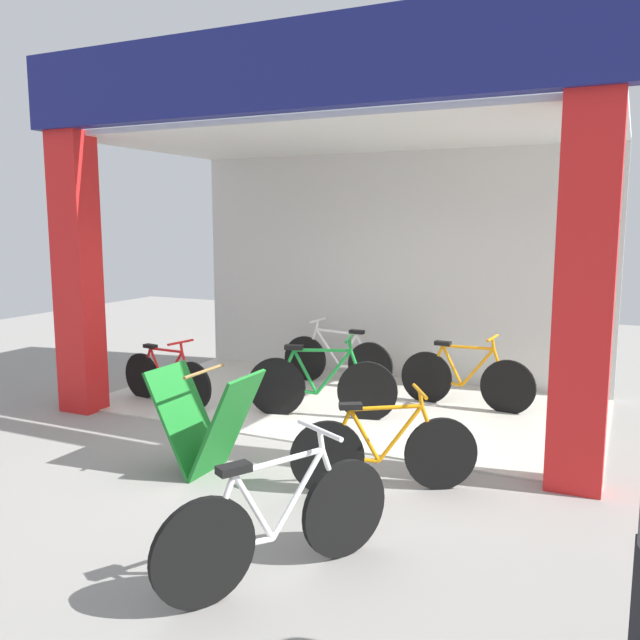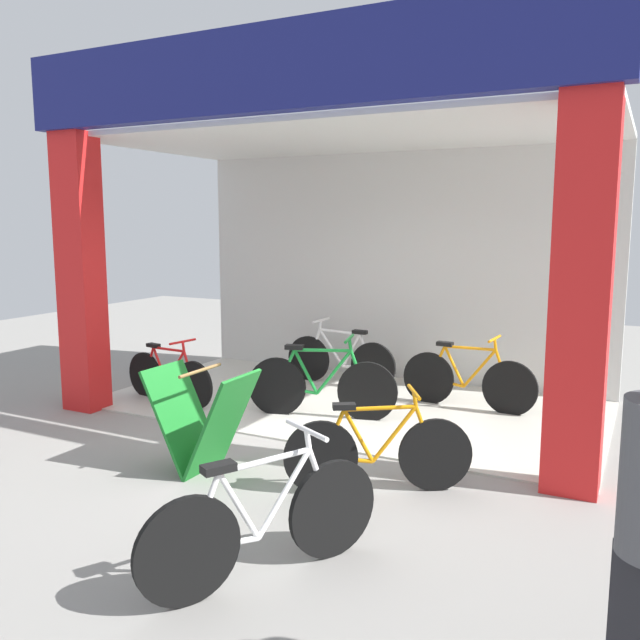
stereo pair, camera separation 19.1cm
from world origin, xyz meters
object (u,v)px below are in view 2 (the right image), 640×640
object	(u,v)px
bicycle_inside_2	(467,380)
sandwich_board_sign	(202,421)
bicycle_inside_3	(169,377)
bicycle_parked_0	(264,523)
bicycle_parked_1	(378,452)
bicycle_inside_1	(340,360)
bicycle_inside_0	(321,386)

from	to	relation	value
bicycle_inside_2	sandwich_board_sign	size ratio (longest dim) A/B	1.73
bicycle_inside_3	bicycle_inside_2	bearing A→B (deg)	22.29
bicycle_inside_3	sandwich_board_sign	size ratio (longest dim) A/B	1.55
bicycle_parked_0	sandwich_board_sign	distance (m)	1.95
bicycle_inside_2	bicycle_parked_1	xyz separation A→B (m)	(-0.04, -2.75, -0.01)
bicycle_inside_2	bicycle_parked_1	bearing A→B (deg)	-90.75
bicycle_inside_1	bicycle_inside_3	size ratio (longest dim) A/B	1.11
bicycle_inside_2	bicycle_parked_0	size ratio (longest dim) A/B	1.09
bicycle_inside_1	sandwich_board_sign	xyz separation A→B (m)	(0.23, -3.40, 0.11)
bicycle_inside_0	bicycle_inside_1	size ratio (longest dim) A/B	1.04
bicycle_inside_3	sandwich_board_sign	world-z (taller)	sandwich_board_sign
bicycle_parked_1	bicycle_inside_1	bearing A→B (deg)	120.04
bicycle_inside_2	bicycle_parked_0	bearing A→B (deg)	-92.09
bicycle_inside_3	sandwich_board_sign	bearing A→B (deg)	-43.39
bicycle_inside_1	bicycle_inside_2	xyz separation A→B (m)	(1.84, -0.37, 0.00)
bicycle_inside_2	bicycle_parked_1	size ratio (longest dim) A/B	1.19
bicycle_inside_3	bicycle_parked_0	size ratio (longest dim) A/B	0.98
bicycle_inside_3	bicycle_parked_0	distance (m)	4.36
bicycle_inside_2	bicycle_inside_3	distance (m)	3.63
sandwich_board_sign	bicycle_parked_0	bearing A→B (deg)	-41.86
bicycle_inside_1	bicycle_inside_3	xyz separation A→B (m)	(-1.52, -1.74, -0.03)
bicycle_parked_1	sandwich_board_sign	bearing A→B (deg)	-169.98
bicycle_inside_3	bicycle_parked_1	world-z (taller)	bicycle_parked_1
bicycle_inside_3	bicycle_parked_0	bearing A→B (deg)	-42.70
bicycle_parked_0	sandwich_board_sign	bearing A→B (deg)	138.14
bicycle_inside_0	sandwich_board_sign	bearing A→B (deg)	-96.51
sandwich_board_sign	bicycle_parked_1	bearing A→B (deg)	10.02
bicycle_inside_0	bicycle_parked_0	world-z (taller)	bicycle_inside_0
bicycle_inside_0	bicycle_inside_3	bearing A→B (deg)	-172.32
bicycle_parked_1	sandwich_board_sign	size ratio (longest dim) A/B	1.45
bicycle_inside_0	sandwich_board_sign	xyz separation A→B (m)	(-0.22, -1.92, 0.09)
bicycle_parked_0	bicycle_inside_2	bearing A→B (deg)	87.91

